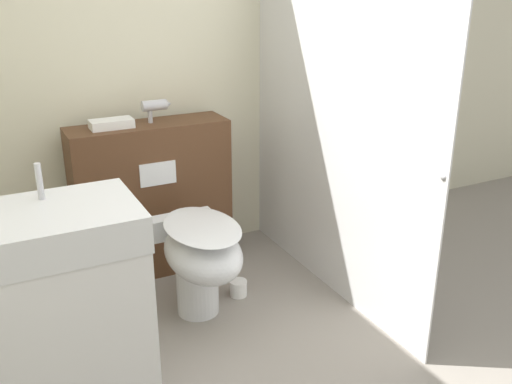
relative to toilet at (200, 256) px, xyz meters
name	(u,v)px	position (x,y,z in m)	size (l,w,h in m)	color
wall_back	(168,67)	(0.18, 0.92, 0.87)	(8.00, 0.06, 2.50)	beige
partition_panel	(153,199)	(-0.05, 0.67, 0.10)	(0.96, 0.30, 0.96)	#51331E
shower_glass	(333,125)	(0.82, 0.00, 0.63)	(0.04, 1.78, 2.02)	silver
toilet	(200,256)	(0.00, 0.00, 0.00)	(0.38, 0.66, 0.58)	white
sink_vanity	(64,330)	(-0.79, -0.58, 0.13)	(0.63, 0.46, 1.15)	white
hair_drier	(155,106)	(0.01, 0.69, 0.68)	(0.18, 0.06, 0.13)	#B7B7BC
folded_towel	(111,124)	(-0.26, 0.67, 0.61)	(0.24, 0.13, 0.05)	white
spare_toilet_roll	(238,288)	(0.28, 0.11, -0.33)	(0.10, 0.10, 0.10)	white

